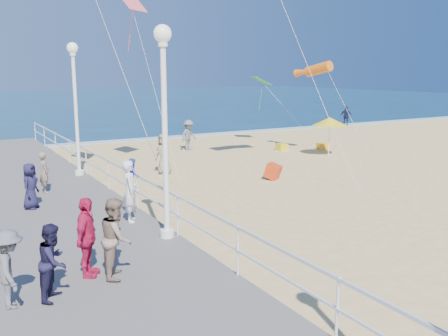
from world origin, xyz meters
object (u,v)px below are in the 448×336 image
woman_holding_toddler (130,191)px  spectator_1 (116,238)px  spectator_3 (87,237)px  spectator_6 (44,172)px  lamp_post_far (75,95)px  beach_walker_a (189,135)px  toddler_held (133,175)px  spectator_4 (30,186)px  box_kite (273,173)px  spectator_7 (53,261)px  lamp_post_mid (164,111)px  beach_chair_right (323,146)px  beach_chair_left (282,147)px  beach_walker_c (164,154)px  spectator_2 (9,269)px  beach_walker_b (346,116)px  beach_umbrella (330,122)px

woman_holding_toddler → spectator_1: (-1.55, -3.56, -0.04)m
spectator_3 → spectator_6: 8.07m
lamp_post_far → beach_walker_a: lamp_post_far is taller
spectator_1 → beach_walker_a: size_ratio=0.94×
toddler_held → spectator_4: bearing=59.9°
spectator_3 → box_kite: 12.26m
spectator_1 → beach_walker_a: 19.23m
spectator_4 → spectator_3: bearing=-144.2°
spectator_7 → beach_walker_a: size_ratio=0.82×
lamp_post_mid → beach_chair_right: bearing=36.7°
beach_chair_left → beach_chair_right: bearing=-23.9°
beach_walker_c → beach_chair_right: 11.14m
spectator_4 → lamp_post_mid: bearing=-116.4°
spectator_1 → spectator_4: spectator_1 is taller
beach_chair_left → spectator_3: bearing=-137.9°
spectator_2 → lamp_post_far: bearing=-18.9°
beach_walker_a → beach_walker_b: bearing=-7.6°
beach_walker_c → beach_chair_left: beach_walker_c is taller
beach_walker_a → beach_walker_b: (17.31, 5.17, -0.06)m
lamp_post_far → spectator_7: (-3.24, -11.19, -2.53)m
woman_holding_toddler → toddler_held: bearing=-26.9°
spectator_3 → spectator_6: bearing=27.9°
spectator_6 → spectator_3: bearing=173.5°
lamp_post_mid → spectator_2: (-4.01, -2.16, -2.53)m
lamp_post_far → beach_walker_a: (7.83, 5.81, -2.77)m
spectator_3 → spectator_7: (-0.82, -0.72, -0.12)m
woman_holding_toddler → beach_chair_right: 17.79m
spectator_4 → beach_umbrella: 16.75m
beach_umbrella → spectator_1: bearing=-144.9°
spectator_1 → beach_umbrella: (15.43, 10.86, 0.67)m
beach_umbrella → beach_chair_right: beach_umbrella is taller
toddler_held → spectator_7: size_ratio=0.64×
spectator_1 → beach_chair_left: size_ratio=3.05×
spectator_2 → spectator_7: same height
beach_chair_left → lamp_post_far: bearing=-166.4°
spectator_1 → box_kite: size_ratio=2.80×
lamp_post_far → beach_chair_left: 13.38m
lamp_post_far → lamp_post_mid: bearing=-90.0°
spectator_6 → beach_walker_a: (9.62, 8.24, -0.23)m
toddler_held → box_kite: size_ratio=1.56×
spectator_6 → box_kite: (9.23, -0.83, -0.82)m
beach_walker_b → beach_umbrella: bearing=92.6°
spectator_7 → beach_umbrella: (16.79, 11.28, 0.78)m
toddler_held → spectator_7: toddler_held is taller
beach_chair_left → beach_umbrella: bearing=-71.7°
spectator_7 → spectator_4: bearing=26.7°
woman_holding_toddler → beach_umbrella: size_ratio=0.83×
lamp_post_far → beach_walker_c: lamp_post_far is taller
spectator_4 → beach_walker_b: (27.72, 15.38, -0.29)m
beach_chair_right → beach_walker_c: bearing=-170.6°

